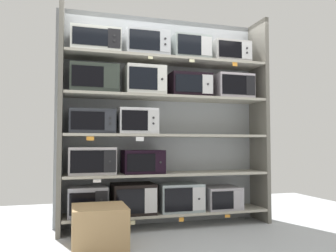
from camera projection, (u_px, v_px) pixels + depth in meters
The scene contains 35 objects.
back_panel at pixel (163, 119), 4.33m from camera, with size 2.60×0.04×2.56m, color #9EA3A8.
upright_left at pixel (60, 115), 3.77m from camera, with size 0.05×0.42×2.56m, color #68645B.
upright_right at pixel (259, 120), 4.45m from camera, with size 0.05×0.42×2.56m, color #68645B.
shelf_0 at pixel (168, 213), 4.05m from camera, with size 2.40×0.42×0.03m, color #ADA899.
microwave_0 at pixel (87, 201), 3.80m from camera, with size 0.42×0.36×0.32m.
microwave_1 at pixel (133, 198), 3.94m from camera, with size 0.48×0.42×0.34m.
microwave_2 at pixel (179, 197), 4.10m from camera, with size 0.51×0.41×0.32m.
microwave_3 at pixel (220, 197), 4.24m from camera, with size 0.43×0.42×0.27m.
price_tag_0 at pixel (84, 226), 3.57m from camera, with size 0.07×0.00×0.04m, color beige.
price_tag_1 at pixel (132, 223), 3.71m from camera, with size 0.06×0.00×0.04m, color beige.
price_tag_2 at pixel (181, 220), 3.87m from camera, with size 0.06×0.00×0.05m, color orange.
price_tag_3 at pixel (228, 216), 4.03m from camera, with size 0.06×0.00×0.03m, color orange.
shelf_1 at pixel (168, 174), 4.08m from camera, with size 2.40×0.42×0.03m, color #ADA899.
microwave_4 at pixel (92, 161), 3.83m from camera, with size 0.51×0.34×0.30m.
microwave_5 at pixel (143, 162), 3.99m from camera, with size 0.46×0.40×0.27m.
price_tag_4 at pixel (97, 181), 3.63m from camera, with size 0.08×0.00×0.03m, color white.
shelf_2 at pixel (168, 136), 4.10m from camera, with size 2.40×0.42×0.03m, color #ADA899.
microwave_6 at pixel (92, 122), 3.86m from camera, with size 0.50×0.40×0.27m.
microwave_7 at pixel (137, 122), 4.00m from camera, with size 0.44×0.40×0.29m.
price_tag_5 at pixel (90, 138), 3.64m from camera, with size 0.08×0.00×0.04m, color orange.
price_tag_6 at pixel (140, 139), 3.78m from camera, with size 0.09×0.00×0.05m, color white.
shelf_3 at pixel (168, 98), 4.12m from camera, with size 2.40×0.42×0.03m, color #ADA899.
microwave_8 at pixel (94, 80), 3.89m from camera, with size 0.53×0.42×0.31m.
microwave_9 at pixel (144, 81), 4.05m from camera, with size 0.46×0.39×0.34m.
microwave_10 at pixel (189, 86), 4.20m from camera, with size 0.50×0.36×0.28m.
microwave_11 at pixel (232, 87), 4.36m from camera, with size 0.47×0.39×0.30m.
shelf_4 at pixel (168, 61), 4.15m from camera, with size 2.40×0.42×0.03m, color #ADA899.
microwave_12 at pixel (95, 42), 3.91m from camera, with size 0.55×0.43×0.27m.
microwave_13 at pixel (146, 45), 4.08m from camera, with size 0.50×0.42×0.30m.
microwave_14 at pixel (189, 49), 4.23m from camera, with size 0.45×0.39×0.28m.
microwave_15 at pixel (229, 53), 4.38m from camera, with size 0.47×0.38×0.26m.
price_tag_7 at pixel (151, 58), 3.87m from camera, with size 0.05×0.00×0.03m, color beige.
price_tag_8 at pixel (192, 61), 4.00m from camera, with size 0.06×0.00×0.03m, color beige.
price_tag_9 at pixel (235, 64), 4.16m from camera, with size 0.06×0.00×0.05m, color orange.
shipping_carton at pixel (99, 226), 3.27m from camera, with size 0.51×0.51×0.38m, color tan.
Camera 1 is at (-1.15, -3.94, 0.96)m, focal length 36.88 mm.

